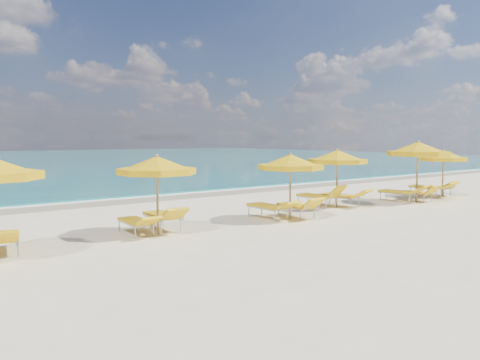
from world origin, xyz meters
TOP-DOWN VIEW (x-y plane):
  - ground_plane at (0.00, 0.00)m, footprint 120.00×120.00m
  - ocean at (0.00, 48.00)m, footprint 120.00×80.00m
  - wet_sand_band at (0.00, 7.40)m, footprint 120.00×2.60m
  - foam_line at (0.00, 8.20)m, footprint 120.00×1.20m
  - whitecap_far at (8.00, 24.00)m, footprint 18.00×0.30m
  - umbrella_3 at (-3.87, 0.13)m, footprint 2.89×2.89m
  - umbrella_4 at (0.66, -0.37)m, footprint 2.34×2.34m
  - umbrella_5 at (3.90, 0.53)m, footprint 2.35×2.35m
  - umbrella_6 at (7.73, -0.43)m, footprint 3.35×3.35m
  - umbrella_7 at (10.41, -0.00)m, footprint 2.39×2.39m
  - lounger_2_right at (-7.73, 0.26)m, footprint 0.86×1.89m
  - lounger_3_left at (-4.38, 0.42)m, footprint 0.62×1.81m
  - lounger_3_right at (-3.49, 0.58)m, footprint 0.84×2.08m
  - lounger_4_left at (0.22, 0.20)m, footprint 0.73×2.04m
  - lounger_4_right at (1.14, -0.19)m, footprint 0.80×1.93m
  - lounger_5_left at (3.46, 1.10)m, footprint 0.90×2.04m
  - lounger_5_right at (4.34, 0.69)m, footprint 1.00×2.11m
  - lounger_6_left at (7.32, 0.14)m, footprint 0.99×2.08m
  - lounger_6_right at (8.14, -0.21)m, footprint 0.69×1.71m
  - lounger_7_left at (9.95, 0.42)m, footprint 0.70×2.07m
  - lounger_7_right at (10.76, 0.43)m, footprint 0.79×1.77m

SIDE VIEW (x-z plane):
  - ground_plane at x=0.00m, z-range 0.00..0.00m
  - ocean at x=0.00m, z-range -0.15..0.15m
  - wet_sand_band at x=0.00m, z-range -0.01..0.01m
  - foam_line at x=0.00m, z-range -0.01..0.01m
  - whitecap_far at x=8.00m, z-range -0.03..0.03m
  - lounger_6_right at x=8.14m, z-range -0.17..0.59m
  - lounger_7_right at x=10.76m, z-range -0.17..0.59m
  - lounger_3_left at x=-4.38m, z-range -0.12..0.54m
  - lounger_2_right at x=-7.73m, z-range -0.15..0.58m
  - lounger_4_right at x=1.14m, z-range -0.17..0.63m
  - lounger_4_left at x=0.22m, z-range -0.13..0.59m
  - lounger_6_left at x=7.32m, z-range -0.16..0.63m
  - lounger_5_right at x=4.34m, z-range -0.15..0.62m
  - lounger_7_left at x=9.95m, z-range -0.14..0.62m
  - lounger_3_right at x=-3.49m, z-range -0.17..0.66m
  - lounger_5_left at x=3.46m, z-range -0.22..0.72m
  - umbrella_7 at x=10.41m, z-range 0.76..2.93m
  - umbrella_4 at x=0.66m, z-range 0.77..2.96m
  - umbrella_3 at x=-3.87m, z-range 0.78..3.01m
  - umbrella_5 at x=3.90m, z-range 0.80..3.06m
  - umbrella_6 at x=7.73m, z-range 0.91..3.48m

